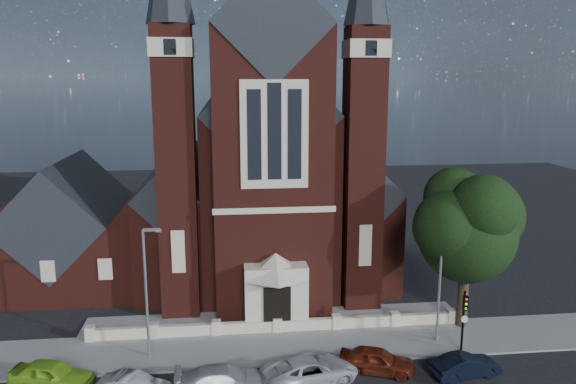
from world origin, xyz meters
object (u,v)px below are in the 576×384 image
Objects in this scene: parish_hall at (70,234)px; car_navy at (466,366)px; street_lamp_right at (442,274)px; traffic_signal at (464,314)px; car_silver_b at (224,381)px; street_lamp_left at (147,286)px; church at (260,171)px; street_tree at (471,229)px; car_white_suv at (310,370)px; car_dark_red at (377,360)px; car_lime_van at (51,375)px.

car_navy is (26.07, -18.22, -3.36)m from parish_hall.
traffic_signal is at bearing -59.99° from street_lamp_right.
parish_hall reaches higher than car_navy.
parish_hall is 2.37× the size of car_silver_b.
street_lamp_left reaches higher than car_navy.
church is at bearing 118.20° from traffic_signal.
church reaches higher than traffic_signal.
car_white_suv is (-11.35, -5.61, -6.21)m from street_tree.
car_dark_red is at bearing -95.38° from car_white_suv.
street_tree is 2.08× the size of car_silver_b.
car_lime_van is at bearing 78.23° from car_silver_b.
church is 6.79× the size of car_silver_b.
car_silver_b is 8.81m from car_dark_red.
car_white_suv reaches higher than car_dark_red.
car_lime_van is (-4.93, -2.85, -3.83)m from street_lamp_left.
traffic_signal is (0.91, -1.57, -2.02)m from street_lamp_right.
church is 7.78× the size of car_lime_van.
church is 24.81m from car_silver_b.
street_tree is 1.97× the size of car_white_suv.
car_dark_red is at bearing -164.40° from traffic_signal.
car_silver_b is (12.49, -18.46, -3.26)m from parish_hall.
car_silver_b is at bearing -98.54° from church.
car_dark_red is (13.11, -3.19, -3.87)m from street_lamp_left.
car_lime_van is 0.87× the size of car_silver_b.
car_white_suv is (-8.85, -3.91, -3.85)m from street_lamp_right.
church is at bearing 67.34° from street_lamp_left.
car_lime_van is 14.12m from car_white_suv.
car_navy is at bearing -82.04° from car_dark_red.
car_lime_van is at bearing -176.94° from traffic_signal.
street_lamp_left is 1.49× the size of car_white_suv.
parish_hall is 29.62m from street_lamp_right.
parish_hall is at bearing -162.84° from church.
street_lamp_right is 1.88× the size of car_dark_red.
church reaches higher than car_navy.
traffic_signal reaches higher than car_lime_van.
street_lamp_left is (-7.91, -18.94, -3.59)m from church.
parish_hall is at bearing 70.77° from car_dark_red.
street_lamp_right is 7.00m from car_dark_red.
street_tree reaches higher than parish_hall.
street_tree is 20.71m from street_lamp_left.
parish_hall is at bearing 120.02° from street_lamp_left.
street_lamp_left is 18.00m from street_lamp_right.
car_dark_red is at bearing 68.02° from car_navy.
street_lamp_left is at bearing -45.15° from car_lime_van.
church reaches higher than car_lime_van.
car_white_suv is 1.26× the size of car_dark_red.
church is at bearing 126.17° from street_tree.
street_lamp_right reaches higher than car_navy.
church is 8.72× the size of traffic_signal.
parish_hall is 3.05× the size of traffic_signal.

